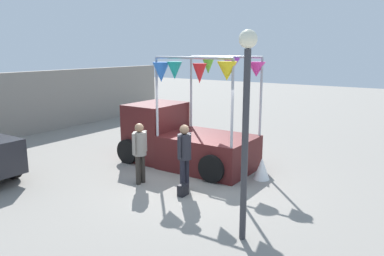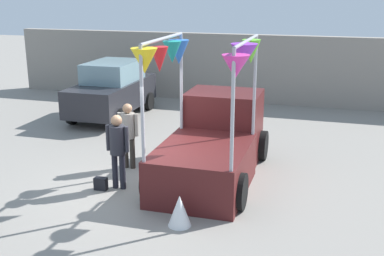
% 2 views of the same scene
% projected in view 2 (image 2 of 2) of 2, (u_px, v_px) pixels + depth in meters
% --- Properties ---
extents(ground_plane, '(60.00, 60.00, 0.00)m').
position_uv_depth(ground_plane, '(147.00, 187.00, 10.74)').
color(ground_plane, gray).
extents(vendor_truck, '(2.38, 4.14, 3.30)m').
position_uv_depth(vendor_truck, '(214.00, 138.00, 11.24)').
color(vendor_truck, '#4C1919').
rests_on(vendor_truck, ground).
extents(parked_car, '(1.88, 4.00, 1.88)m').
position_uv_depth(parked_car, '(112.00, 89.00, 16.39)').
color(parked_car, '#26262B').
rests_on(parked_car, ground).
extents(person_customer, '(0.53, 0.34, 1.68)m').
position_uv_depth(person_customer, '(118.00, 145.00, 10.40)').
color(person_customer, black).
rests_on(person_customer, ground).
extents(person_vendor, '(0.53, 0.34, 1.62)m').
position_uv_depth(person_vendor, '(128.00, 130.00, 11.61)').
color(person_vendor, '#2D2823').
rests_on(person_vendor, ground).
extents(handbag, '(0.28, 0.16, 0.28)m').
position_uv_depth(handbag, '(101.00, 184.00, 10.55)').
color(handbag, black).
rests_on(handbag, ground).
extents(brick_boundary_wall, '(18.00, 0.36, 2.60)m').
position_uv_depth(brick_boundary_wall, '(231.00, 68.00, 18.55)').
color(brick_boundary_wall, gray).
rests_on(brick_boundary_wall, ground).
extents(folded_kite_bundle_white, '(0.55, 0.55, 0.60)m').
position_uv_depth(folded_kite_bundle_white, '(180.00, 211.00, 8.91)').
color(folded_kite_bundle_white, white).
rests_on(folded_kite_bundle_white, ground).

